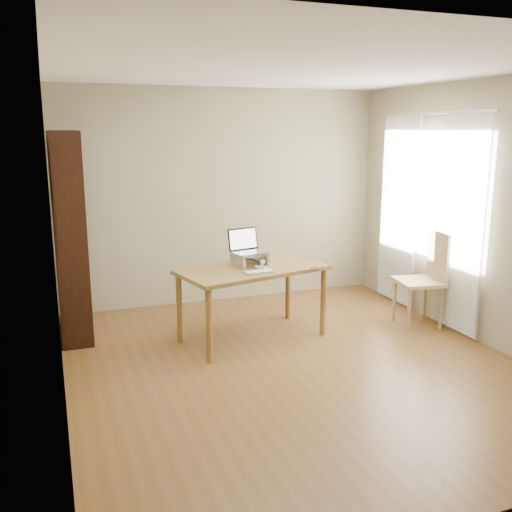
{
  "coord_description": "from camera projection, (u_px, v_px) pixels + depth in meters",
  "views": [
    {
      "loc": [
        -2.01,
        -4.43,
        2.11
      ],
      "look_at": [
        -0.1,
        0.79,
        0.87
      ],
      "focal_mm": 40.0,
      "sensor_mm": 36.0,
      "label": 1
    }
  ],
  "objects": [
    {
      "name": "curtains",
      "position": [
        427.0,
        216.0,
        6.32
      ],
      "size": [
        0.03,
        1.9,
        2.25
      ],
      "color": "white",
      "rests_on": "ground"
    },
    {
      "name": "keyboard",
      "position": [
        259.0,
        272.0,
        5.52
      ],
      "size": [
        0.3,
        0.15,
        0.02
      ],
      "rotation": [
        0.0,
        0.0,
        0.09
      ],
      "color": "silver",
      "rests_on": "desk"
    },
    {
      "name": "coaster",
      "position": [
        316.0,
        268.0,
        5.69
      ],
      "size": [
        0.1,
        0.1,
        0.01
      ],
      "primitive_type": "cylinder",
      "color": "brown",
      "rests_on": "desk"
    },
    {
      "name": "chair",
      "position": [
        425.0,
        275.0,
        6.19
      ],
      "size": [
        0.53,
        0.53,
        1.04
      ],
      "rotation": [
        0.0,
        0.0,
        -0.17
      ],
      "color": "tan",
      "rests_on": "ground"
    },
    {
      "name": "laptop_stand",
      "position": [
        250.0,
        258.0,
        5.79
      ],
      "size": [
        0.32,
        0.25,
        0.13
      ],
      "rotation": [
        0.0,
        0.0,
        0.23
      ],
      "color": "silver",
      "rests_on": "desk"
    },
    {
      "name": "desk",
      "position": [
        253.0,
        276.0,
        5.75
      ],
      "size": [
        1.6,
        1.05,
        0.75
      ],
      "rotation": [
        0.0,
        0.0,
        0.23
      ],
      "color": "brown",
      "rests_on": "ground"
    },
    {
      "name": "cat",
      "position": [
        252.0,
        258.0,
        5.83
      ],
      "size": [
        0.26,
        0.49,
        0.16
      ],
      "rotation": [
        0.0,
        0.0,
        0.21
      ],
      "color": "#413A33",
      "rests_on": "desk"
    },
    {
      "name": "bookshelf",
      "position": [
        70.0,
        236.0,
        5.77
      ],
      "size": [
        0.3,
        0.9,
        2.1
      ],
      "color": "black",
      "rests_on": "ground"
    },
    {
      "name": "laptop",
      "position": [
        248.0,
        246.0,
        5.82
      ],
      "size": [
        0.38,
        0.35,
        0.24
      ],
      "rotation": [
        0.0,
        0.0,
        0.23
      ],
      "color": "silver",
      "rests_on": "laptop_stand"
    },
    {
      "name": "room",
      "position": [
        301.0,
        225.0,
        4.93
      ],
      "size": [
        4.04,
        4.54,
        2.64
      ],
      "color": "brown",
      "rests_on": "ground"
    }
  ]
}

